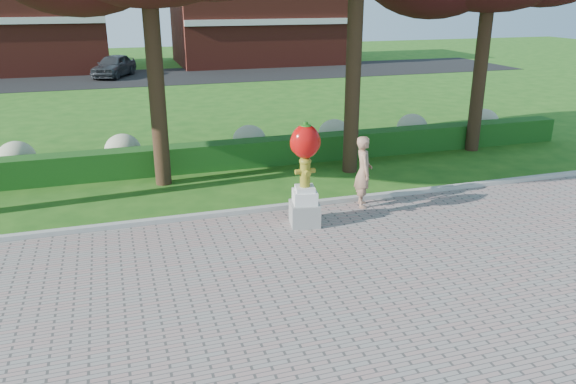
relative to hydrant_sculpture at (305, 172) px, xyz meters
The scene contains 9 objects.
ground 2.44m from the hydrant_sculpture, 112.83° to the right, with size 100.00×100.00×0.00m, color #205515.
curb 1.85m from the hydrant_sculpture, 125.58° to the left, with size 40.00×0.18×0.15m, color #ADADA5.
lawn_hedge 5.25m from the hydrant_sculpture, 98.84° to the left, with size 24.00×0.70×0.80m, color #164F17.
hydrangea_row 6.16m from the hydrant_sculpture, 92.10° to the left, with size 20.10×1.10×0.99m.
street 26.16m from the hydrant_sculpture, 91.74° to the left, with size 50.00×8.00×0.02m, color black.
building_right 32.96m from the hydrant_sculpture, 77.35° to the left, with size 12.00×8.00×6.40m, color maroon.
hydrant_sculpture is the anchor object (origin of this frame).
woman 1.95m from the hydrant_sculpture, 21.78° to the left, with size 0.65×0.43×1.79m, color #AA7B61.
parked_car 27.09m from the hydrant_sculpture, 97.63° to the left, with size 1.68×4.16×1.42m, color #393C40.
Camera 1 is at (-3.20, -9.43, 5.09)m, focal length 35.00 mm.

